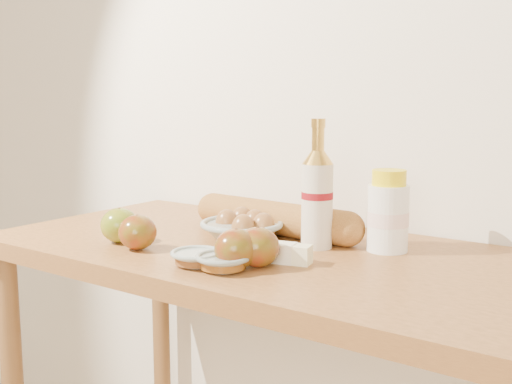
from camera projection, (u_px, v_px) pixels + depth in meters
back_wall at (343, 59)px, 1.55m from camera, size 3.50×0.02×2.60m
table at (264, 303)px, 1.36m from camera, size 1.20×0.60×0.90m
bourbon_bottle at (317, 196)px, 1.32m from camera, size 0.08×0.08×0.27m
cream_bottle at (388, 214)px, 1.30m from camera, size 0.10×0.10×0.17m
egg_bowl at (243, 228)px, 1.40m from camera, size 0.24×0.24×0.06m
baguette at (275, 218)px, 1.46m from camera, size 0.46×0.10×0.08m
apple_yellowgreen at (120, 225)px, 1.38m from camera, size 0.10×0.10×0.08m
apple_redgreen_front at (138, 232)px, 1.31m from camera, size 0.10×0.10×0.07m
apple_redgreen_right at (258, 247)px, 1.18m from camera, size 0.08×0.08×0.08m
sugar_bowl at (197, 258)px, 1.20m from camera, size 0.11×0.11×0.03m
syrup_bowl at (223, 262)px, 1.16m from camera, size 0.13×0.13×0.03m
butter_stick at (278, 252)px, 1.22m from camera, size 0.13×0.06×0.04m
apple_extra at (236, 249)px, 1.17m from camera, size 0.08×0.08×0.08m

